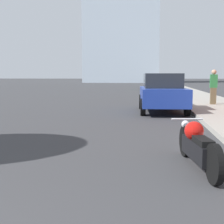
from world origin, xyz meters
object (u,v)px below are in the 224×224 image
parked_car_green (154,82)px  parked_car_yellow (154,81)px  parked_car_white (158,85)px  motorcycle (197,145)px  pedestrian (213,86)px  parked_car_blue (162,93)px

parked_car_green → parked_car_yellow: bearing=88.7°
parked_car_white → motorcycle: bearing=-90.9°
parked_car_white → parked_car_yellow: parked_car_white is taller
pedestrian → parked_car_yellow: bearing=94.6°
parked_car_yellow → pedestrian: size_ratio=2.21×
parked_car_blue → parked_car_yellow: (-0.03, 36.68, -0.04)m
parked_car_blue → parked_car_yellow: 36.68m
parked_car_yellow → pedestrian: bearing=-88.9°
parked_car_blue → pedestrian: 3.77m
parked_car_yellow → pedestrian: (2.75, -34.07, 0.25)m
parked_car_blue → motorcycle: bearing=-91.2°
motorcycle → parked_car_green: bearing=82.2°
motorcycle → parked_car_yellow: bearing=81.9°
parked_car_white → parked_car_green: bearing=89.5°
parked_car_white → parked_car_green: parked_car_green is taller
motorcycle → parked_car_blue: 8.62m
parked_car_white → parked_car_yellow: 24.06m
motorcycle → parked_car_yellow: size_ratio=0.57×
motorcycle → parked_car_green: size_ratio=0.53×
parked_car_green → pedestrian: size_ratio=2.39×
parked_car_yellow → pedestrian: 34.18m
parked_car_white → parked_car_blue: bearing=-91.9°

